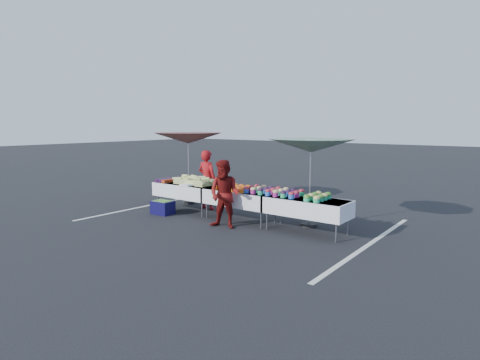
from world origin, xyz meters
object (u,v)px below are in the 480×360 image
Objects in this scene: storage_bin at (163,207)px; umbrella_left at (188,139)px; table_right at (307,206)px; customer at (225,194)px; table_center at (240,197)px; umbrella_right at (311,146)px; vendor at (207,180)px; table_left at (187,190)px.

umbrella_left is at bearing 103.88° from storage_bin.
table_right is 4.57m from umbrella_left.
umbrella_left reaches higher than storage_bin.
table_right is at bearing 12.19° from customer.
table_right is 0.69× the size of umbrella_left.
umbrella_right is at bearing 18.24° from table_center.
storage_bin is at bearing 165.32° from customer.
customer is (-1.67, -0.75, 0.19)m from table_right.
vendor reaches higher than customer.
table_left is 1.00× the size of table_right.
table_center is 0.71× the size of umbrella_right.
customer reaches higher than storage_bin.
table_center is 2.10m from umbrella_right.
table_left is 0.80m from storage_bin.
table_left is 1.14× the size of vendor.
storage_bin is at bearing -170.41° from table_right.
table_left is at bearing -171.19° from umbrella_right.
customer is (1.93, -0.75, 0.19)m from table_left.
table_left is 3.66m from umbrella_right.
storage_bin is (-0.25, -0.65, -0.40)m from table_left.
umbrella_right reaches higher than table_center.
vendor reaches higher than storage_bin.
vendor is 1.06× the size of customer.
vendor reaches higher than table_center.
table_right is 3.41m from vendor.
customer is 0.59× the size of umbrella_right.
vendor is (-1.56, 0.55, 0.23)m from table_center.
customer is (0.13, -0.75, 0.19)m from table_center.
vendor reaches higher than table_right.
umbrella_right is at bearing -3.81° from umbrella_left.
umbrella_right is (3.16, -0.02, 1.02)m from vendor.
table_center is at bearing 180.00° from table_right.
customer is 2.26m from storage_bin.
table_right is 1.14× the size of vendor.
table_right is (1.80, 0.00, 0.00)m from table_center.
vendor is at bearing 64.25° from storage_bin.
umbrella_left is (-0.70, 0.80, 1.33)m from table_left.
table_center is 2.94m from umbrella_left.
umbrella_left is (-0.94, 0.25, 1.10)m from vendor.
vendor is (0.24, 0.55, 0.23)m from table_left.
table_right is at bearing 0.00° from table_center.
umbrella_right reaches higher than vendor.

